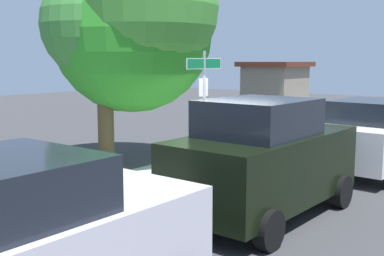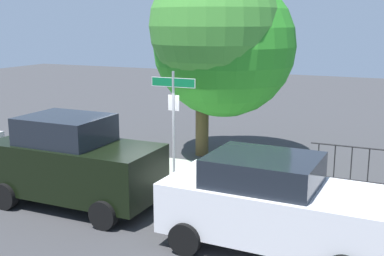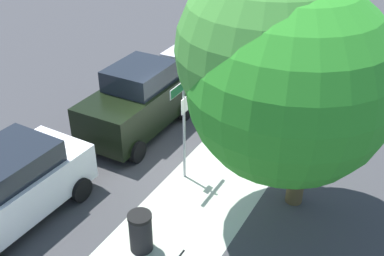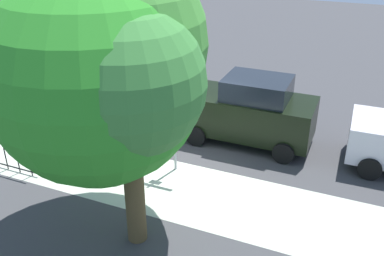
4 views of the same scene
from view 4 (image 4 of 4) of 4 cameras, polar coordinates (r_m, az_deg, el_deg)
The scene contains 8 objects.
ground_plane at distance 12.41m, azimuth -0.06°, elevation -4.97°, with size 60.00×60.00×0.00m, color #38383A.
sidewalk_strip at distance 12.29m, azimuth -11.14°, elevation -5.87°, with size 24.00×2.60×0.00m, color #A8AF9D.
street_sign at distance 11.24m, azimuth -2.41°, elevation 3.68°, with size 1.28×0.07×3.08m.
shade_tree at distance 8.61m, azimuth -11.40°, elevation 8.24°, with size 4.60×4.72×6.17m.
car_black at distance 13.35m, azimuth 7.76°, elevation 2.35°, with size 4.08×2.04×2.18m.
car_white at distance 15.59m, azimuth -9.75°, elevation 5.26°, with size 4.34×2.22×1.86m.
car_green at distance 18.50m, azimuth -23.08°, elevation 7.14°, with size 4.33×2.17×2.03m.
trash_bin at distance 12.95m, azimuth -14.69°, elevation -1.99°, with size 0.55×0.55×0.98m.
Camera 4 is at (-4.16, 9.75, 6.46)m, focal length 39.43 mm.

